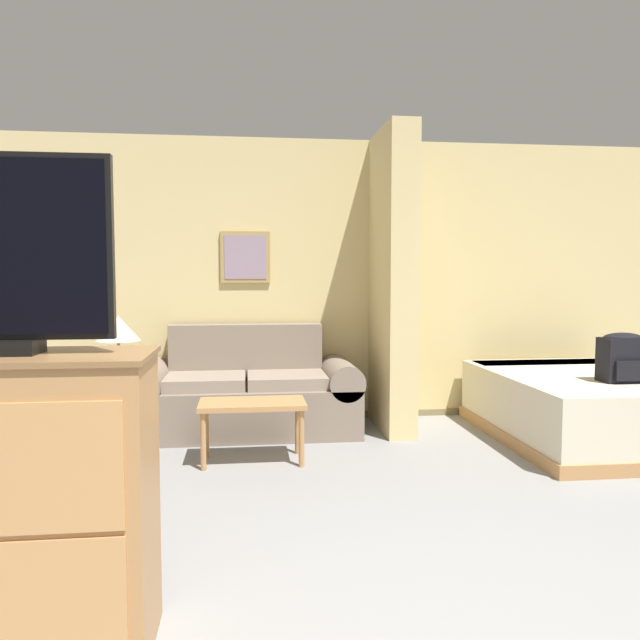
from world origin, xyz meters
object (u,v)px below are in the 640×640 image
couch (247,394)px  tv_dresser (9,507)px  backpack (622,357)px  coffee_table (252,410)px  table_lamp (118,332)px  bed (583,406)px

couch → tv_dresser: bearing=-105.0°
couch → backpack: 3.02m
coffee_table → backpack: bearing=-1.9°
table_lamp → backpack: 4.02m
couch → coffee_table: 0.89m
tv_dresser → backpack: 4.24m
coffee_table → tv_dresser: tv_dresser is taller
couch → coffee_table: bearing=-87.5°
tv_dresser → bed: size_ratio=0.56×
tv_dresser → coffee_table: bearing=68.6°
couch → bed: bearing=-12.0°
couch → tv_dresser: tv_dresser is taller
coffee_table → tv_dresser: (-0.87, -2.23, 0.16)m
table_lamp → backpack: table_lamp is taller
coffee_table → bed: 2.73m
tv_dresser → backpack: bearing=30.2°
table_lamp → tv_dresser: (0.23, -3.12, -0.34)m
bed → tv_dresser: bearing=-144.8°
coffee_table → tv_dresser: bearing=-111.4°
backpack → table_lamp: bearing=165.8°
backpack → tv_dresser: bearing=-149.8°
couch → backpack: (2.83, -0.98, 0.41)m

